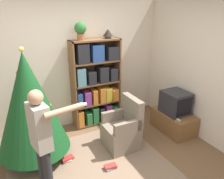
{
  "coord_description": "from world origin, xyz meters",
  "views": [
    {
      "loc": [
        -1.2,
        -2.3,
        2.39
      ],
      "look_at": [
        0.41,
        0.82,
        1.05
      ],
      "focal_mm": 35.0,
      "sensor_mm": 36.0,
      "label": 1
    }
  ],
  "objects_px": {
    "potted_plant": "(80,30)",
    "table_lamp": "(108,33)",
    "television": "(176,103)",
    "armchair": "(123,130)",
    "christmas_tree": "(29,104)",
    "bookshelf": "(96,84)",
    "standing_person": "(42,138)"
  },
  "relations": [
    {
      "from": "television",
      "to": "standing_person",
      "type": "bearing_deg",
      "value": -169.1
    },
    {
      "from": "television",
      "to": "potted_plant",
      "type": "relative_size",
      "value": 1.5
    },
    {
      "from": "christmas_tree",
      "to": "potted_plant",
      "type": "bearing_deg",
      "value": 31.65
    },
    {
      "from": "standing_person",
      "to": "potted_plant",
      "type": "xyz_separation_m",
      "value": [
        1.1,
        1.54,
        1.09
      ]
    },
    {
      "from": "bookshelf",
      "to": "table_lamp",
      "type": "distance_m",
      "value": 1.06
    },
    {
      "from": "armchair",
      "to": "table_lamp",
      "type": "distance_m",
      "value": 1.89
    },
    {
      "from": "bookshelf",
      "to": "standing_person",
      "type": "distance_m",
      "value": 2.06
    },
    {
      "from": "christmas_tree",
      "to": "armchair",
      "type": "distance_m",
      "value": 1.64
    },
    {
      "from": "christmas_tree",
      "to": "standing_person",
      "type": "bearing_deg",
      "value": -89.23
    },
    {
      "from": "standing_person",
      "to": "potted_plant",
      "type": "relative_size",
      "value": 4.64
    },
    {
      "from": "television",
      "to": "armchair",
      "type": "height_order",
      "value": "armchair"
    },
    {
      "from": "armchair",
      "to": "television",
      "type": "bearing_deg",
      "value": 89.88
    },
    {
      "from": "television",
      "to": "table_lamp",
      "type": "bearing_deg",
      "value": 132.69
    },
    {
      "from": "potted_plant",
      "to": "table_lamp",
      "type": "height_order",
      "value": "potted_plant"
    },
    {
      "from": "bookshelf",
      "to": "standing_person",
      "type": "height_order",
      "value": "bookshelf"
    },
    {
      "from": "potted_plant",
      "to": "christmas_tree",
      "type": "bearing_deg",
      "value": -148.35
    },
    {
      "from": "christmas_tree",
      "to": "table_lamp",
      "type": "relative_size",
      "value": 9.36
    },
    {
      "from": "television",
      "to": "christmas_tree",
      "type": "distance_m",
      "value": 2.69
    },
    {
      "from": "potted_plant",
      "to": "standing_person",
      "type": "bearing_deg",
      "value": -125.51
    },
    {
      "from": "television",
      "to": "christmas_tree",
      "type": "height_order",
      "value": "christmas_tree"
    },
    {
      "from": "television",
      "to": "potted_plant",
      "type": "height_order",
      "value": "potted_plant"
    },
    {
      "from": "television",
      "to": "armchair",
      "type": "distance_m",
      "value": 1.22
    },
    {
      "from": "television",
      "to": "christmas_tree",
      "type": "relative_size",
      "value": 0.26
    },
    {
      "from": "potted_plant",
      "to": "table_lamp",
      "type": "relative_size",
      "value": 1.64
    },
    {
      "from": "armchair",
      "to": "standing_person",
      "type": "relative_size",
      "value": 0.6
    },
    {
      "from": "christmas_tree",
      "to": "armchair",
      "type": "relative_size",
      "value": 2.03
    },
    {
      "from": "christmas_tree",
      "to": "television",
      "type": "bearing_deg",
      "value": -7.64
    },
    {
      "from": "television",
      "to": "potted_plant",
      "type": "distance_m",
      "value": 2.29
    },
    {
      "from": "television",
      "to": "christmas_tree",
      "type": "bearing_deg",
      "value": 172.36
    },
    {
      "from": "christmas_tree",
      "to": "standing_person",
      "type": "distance_m",
      "value": 0.86
    },
    {
      "from": "bookshelf",
      "to": "television",
      "type": "height_order",
      "value": "bookshelf"
    },
    {
      "from": "christmas_tree",
      "to": "potted_plant",
      "type": "height_order",
      "value": "potted_plant"
    }
  ]
}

